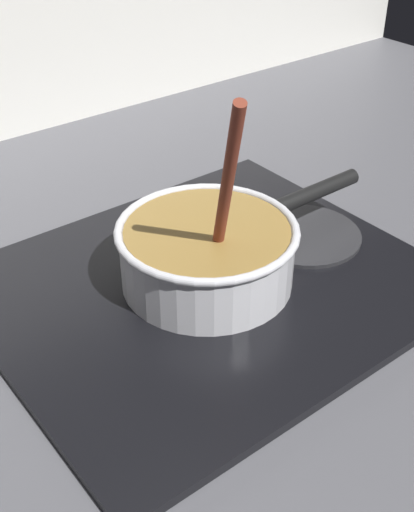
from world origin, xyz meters
The scene contains 5 objects.
ground centered at (0.00, 0.00, -0.02)m, with size 2.40×1.60×0.04m, color #4C4C51.
hob_plate centered at (0.11, 0.17, 0.01)m, with size 0.56×0.48×0.01m, color black.
burner_ring centered at (0.11, 0.17, 0.02)m, with size 0.20×0.20×0.01m, color #592D0C.
spare_burner centered at (0.29, 0.17, 0.01)m, with size 0.17×0.17×0.01m, color #262628.
cooking_pan centered at (0.11, 0.17, 0.06)m, with size 0.39×0.23×0.29m.
Camera 1 is at (-0.32, -0.38, 0.52)m, focal length 46.41 mm.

